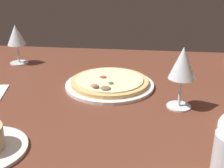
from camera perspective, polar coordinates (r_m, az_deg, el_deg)
The scene contains 4 objects.
dining_table at distance 88.37cm, azimuth 0.50°, elevation -4.32°, with size 150.00×110.00×4.00cm, color brown.
pizza_main at distance 96.78cm, azimuth -0.46°, elevation 0.20°, with size 28.74×28.74×3.18cm.
wine_glass_far at distance 81.15cm, azimuth 13.32°, elevation 3.47°, with size 7.27×7.27×17.31cm.
wine_glass_near at distance 122.56cm, azimuth -17.87°, elevation 8.62°, with size 7.18×7.18×15.40cm.
Camera 1 is at (-8.56, 78.55, 41.58)cm, focal length 47.84 mm.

